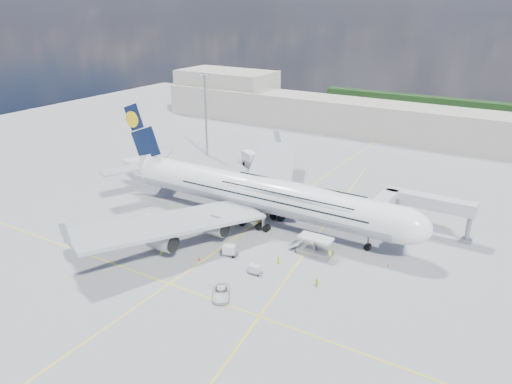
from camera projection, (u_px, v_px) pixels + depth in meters
The scene contains 31 objects.
ground at pixel (233, 239), 102.19m from camera, with size 300.00×300.00×0.00m, color gray.
taxi_line_main at pixel (233, 239), 102.19m from camera, with size 0.25×220.00×0.01m, color yellow.
taxi_line_cross at pixel (169, 284), 86.27m from camera, with size 120.00×0.25×0.01m, color yellow.
taxi_line_diag at pixel (316, 237), 103.37m from camera, with size 0.25×100.00×0.01m, color yellow.
airliner at pixel (260, 193), 107.55m from camera, with size 77.26×79.15×23.71m.
jet_bridge at pixel (411, 204), 101.93m from camera, with size 18.80×12.10×8.50m.
cargo_loader at pixel (314, 248), 95.89m from camera, with size 8.53×3.20×3.67m.
light_mast at pixel (206, 114), 152.65m from camera, with size 3.00×0.70×25.50m.
terminal at pixel (383, 121), 175.67m from camera, with size 180.00×16.00×12.00m, color #B2AD9E.
hangar at pixel (227, 92), 212.52m from camera, with size 40.00×22.00×18.00m, color #B2AD9E.
dolly_row_a at pixel (176, 217), 110.11m from camera, with size 3.34×2.56×1.88m.
dolly_row_b at pixel (171, 235), 101.58m from camera, with size 3.79×2.71×2.17m.
dolly_row_c at pixel (156, 236), 101.21m from camera, with size 3.48×2.07×2.12m.
dolly_back at pixel (151, 218), 109.93m from camera, with size 3.04×2.17×1.74m.
dolly_nose_far at pixel (255, 269), 89.22m from camera, with size 2.67×1.60×1.62m.
dolly_nose_near at pixel (229, 250), 95.61m from camera, with size 3.61×2.64×2.05m.
baggage_tug at pixel (216, 228), 105.22m from camera, with size 3.28×2.49×1.86m.
catering_truck_inner at pixel (272, 174), 135.15m from camera, with size 6.23×2.66×3.66m.
catering_truck_outer at pixel (252, 161), 145.15m from camera, with size 8.31×6.05×4.57m.
service_van at pixel (221, 293), 82.28m from camera, with size 2.61×5.65×1.57m, color white.
crew_nose at pixel (330, 254), 94.15m from camera, with size 0.72×0.47×1.98m, color #EDFF1A.
crew_loader at pixel (317, 283), 84.76m from camera, with size 0.88×0.69×1.82m, color #BFE718.
crew_wing at pixel (145, 224), 106.95m from camera, with size 1.13×0.47×1.93m, color #A8F419.
crew_van at pixel (278, 260), 92.60m from camera, with size 0.78×0.51×1.59m, color #94DA16.
crew_tug at pixel (161, 250), 95.85m from camera, with size 1.21×0.69×1.87m, color #ECFF1A.
cone_nose at pixel (388, 265), 91.80m from camera, with size 0.41×0.41×0.52m.
cone_wing_left_inner at pixel (244, 192), 126.89m from camera, with size 0.45×0.45×0.58m.
cone_wing_left_outer at pixel (241, 175), 138.49m from camera, with size 0.45×0.45×0.58m.
cone_wing_right_inner at pixel (199, 259), 94.02m from camera, with size 0.50×0.50×0.63m.
cone_wing_right_outer at pixel (103, 244), 99.65m from camera, with size 0.45×0.45×0.58m.
cone_tail at pixel (146, 181), 134.67m from camera, with size 0.39×0.39×0.50m.
Camera 1 is at (51.69, -75.95, 46.03)m, focal length 35.00 mm.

